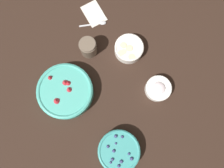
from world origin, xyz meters
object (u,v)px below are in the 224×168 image
object	(u,v)px
bowl_strawberries	(65,91)
bowl_bananas	(129,49)
bowl_cream	(158,89)
jar_chocolate	(88,48)
bowl_blueberries	(119,151)

from	to	relation	value
bowl_strawberries	bowl_bananas	distance (m)	0.36
bowl_bananas	bowl_cream	distance (m)	0.24
bowl_strawberries	bowl_bananas	xyz separation A→B (m)	(0.08, 0.36, -0.01)
bowl_cream	jar_chocolate	size ratio (longest dim) A/B	1.27
bowl_bananas	bowl_blueberries	bearing A→B (deg)	-53.80
bowl_strawberries	jar_chocolate	size ratio (longest dim) A/B	2.71
bowl_blueberries	jar_chocolate	distance (m)	0.50
bowl_bananas	jar_chocolate	xyz separation A→B (m)	(-0.14, -0.13, 0.01)
bowl_blueberries	bowl_bananas	size ratio (longest dim) A/B	1.34
bowl_blueberries	jar_chocolate	xyz separation A→B (m)	(-0.43, 0.26, 0.01)
bowl_cream	jar_chocolate	world-z (taller)	jar_chocolate
bowl_bananas	jar_chocolate	bearing A→B (deg)	-137.94
bowl_strawberries	bowl_bananas	size ratio (longest dim) A/B	1.85
bowl_blueberries	bowl_cream	size ratio (longest dim) A/B	1.55
bowl_bananas	bowl_strawberries	bearing A→B (deg)	-102.43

